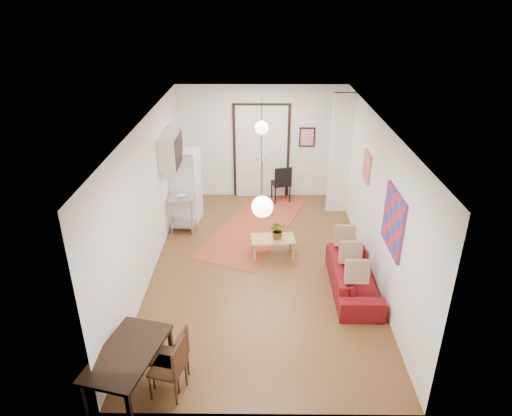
{
  "coord_description": "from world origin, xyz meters",
  "views": [
    {
      "loc": [
        -0.04,
        -7.66,
        4.93
      ],
      "look_at": [
        -0.11,
        0.05,
        1.25
      ],
      "focal_mm": 32.0,
      "sensor_mm": 36.0,
      "label": 1
    }
  ],
  "objects_px": {
    "kitchen_counter": "(185,203)",
    "dining_table": "(128,356)",
    "coffee_table": "(273,240)",
    "fridge": "(186,185)",
    "dining_chair_far": "(168,359)",
    "black_side_chair": "(281,179)",
    "dining_chair_near": "(170,349)",
    "sofa": "(353,276)"
  },
  "relations": [
    {
      "from": "dining_chair_near",
      "to": "black_side_chair",
      "type": "distance_m",
      "value": 6.37
    },
    {
      "from": "dining_chair_near",
      "to": "dining_chair_far",
      "type": "xyz_separation_m",
      "value": [
        0.0,
        -0.19,
        0.0
      ]
    },
    {
      "from": "sofa",
      "to": "dining_table",
      "type": "height_order",
      "value": "dining_table"
    },
    {
      "from": "dining_table",
      "to": "black_side_chair",
      "type": "bearing_deg",
      "value": 70.59
    },
    {
      "from": "sofa",
      "to": "fridge",
      "type": "xyz_separation_m",
      "value": [
        -3.41,
        2.85,
        0.58
      ]
    },
    {
      "from": "dining_table",
      "to": "black_side_chair",
      "type": "distance_m",
      "value": 6.78
    },
    {
      "from": "dining_chair_near",
      "to": "kitchen_counter",
      "type": "bearing_deg",
      "value": -159.96
    },
    {
      "from": "coffee_table",
      "to": "kitchen_counter",
      "type": "distance_m",
      "value": 2.42
    },
    {
      "from": "coffee_table",
      "to": "fridge",
      "type": "relative_size",
      "value": 0.53
    },
    {
      "from": "kitchen_counter",
      "to": "dining_chair_near",
      "type": "relative_size",
      "value": 1.25
    },
    {
      "from": "dining_chair_far",
      "to": "black_side_chair",
      "type": "distance_m",
      "value": 6.55
    },
    {
      "from": "dining_table",
      "to": "black_side_chair",
      "type": "xyz_separation_m",
      "value": [
        2.25,
        6.39,
        -0.06
      ]
    },
    {
      "from": "fridge",
      "to": "coffee_table",
      "type": "bearing_deg",
      "value": -31.71
    },
    {
      "from": "coffee_table",
      "to": "dining_chair_near",
      "type": "relative_size",
      "value": 1.04
    },
    {
      "from": "coffee_table",
      "to": "fridge",
      "type": "height_order",
      "value": "fridge"
    },
    {
      "from": "fridge",
      "to": "dining_chair_far",
      "type": "distance_m",
      "value": 5.18
    },
    {
      "from": "coffee_table",
      "to": "dining_table",
      "type": "distance_m",
      "value": 4.1
    },
    {
      "from": "dining_table",
      "to": "dining_chair_far",
      "type": "distance_m",
      "value": 0.52
    },
    {
      "from": "dining_chair_near",
      "to": "sofa",
      "type": "bearing_deg",
      "value": 139.81
    },
    {
      "from": "coffee_table",
      "to": "dining_chair_near",
      "type": "distance_m",
      "value": 3.63
    },
    {
      "from": "fridge",
      "to": "black_side_chair",
      "type": "height_order",
      "value": "fridge"
    },
    {
      "from": "dining_chair_far",
      "to": "black_side_chair",
      "type": "xyz_separation_m",
      "value": [
        1.75,
        6.31,
        0.06
      ]
    },
    {
      "from": "coffee_table",
      "to": "kitchen_counter",
      "type": "xyz_separation_m",
      "value": [
        -1.99,
        1.37,
        0.19
      ]
    },
    {
      "from": "sofa",
      "to": "kitchen_counter",
      "type": "distance_m",
      "value": 4.28
    },
    {
      "from": "dining_table",
      "to": "black_side_chair",
      "type": "height_order",
      "value": "black_side_chair"
    },
    {
      "from": "kitchen_counter",
      "to": "dining_table",
      "type": "relative_size",
      "value": 0.78
    },
    {
      "from": "fridge",
      "to": "black_side_chair",
      "type": "distance_m",
      "value": 2.55
    },
    {
      "from": "sofa",
      "to": "fridge",
      "type": "relative_size",
      "value": 1.13
    },
    {
      "from": "kitchen_counter",
      "to": "fridge",
      "type": "distance_m",
      "value": 0.44
    },
    {
      "from": "fridge",
      "to": "dining_chair_far",
      "type": "bearing_deg",
      "value": -76.46
    },
    {
      "from": "sofa",
      "to": "kitchen_counter",
      "type": "height_order",
      "value": "kitchen_counter"
    },
    {
      "from": "dining_table",
      "to": "dining_chair_near",
      "type": "height_order",
      "value": "dining_chair_near"
    },
    {
      "from": "kitchen_counter",
      "to": "dining_chair_near",
      "type": "height_order",
      "value": "dining_chair_near"
    },
    {
      "from": "sofa",
      "to": "black_side_chair",
      "type": "height_order",
      "value": "black_side_chair"
    },
    {
      "from": "coffee_table",
      "to": "dining_chair_far",
      "type": "bearing_deg",
      "value": -113.06
    },
    {
      "from": "kitchen_counter",
      "to": "dining_table",
      "type": "height_order",
      "value": "kitchen_counter"
    },
    {
      "from": "sofa",
      "to": "kitchen_counter",
      "type": "xyz_separation_m",
      "value": [
        -3.41,
        2.57,
        0.24
      ]
    },
    {
      "from": "dining_chair_far",
      "to": "black_side_chair",
      "type": "height_order",
      "value": "black_side_chair"
    },
    {
      "from": "fridge",
      "to": "dining_table",
      "type": "distance_m",
      "value": 5.23
    },
    {
      "from": "sofa",
      "to": "dining_chair_near",
      "type": "xyz_separation_m",
      "value": [
        -2.91,
        -2.1,
        0.22
      ]
    },
    {
      "from": "kitchen_counter",
      "to": "dining_table",
      "type": "xyz_separation_m",
      "value": [
        -0.0,
        -4.95,
        0.11
      ]
    },
    {
      "from": "sofa",
      "to": "dining_chair_far",
      "type": "height_order",
      "value": "dining_chair_far"
    }
  ]
}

